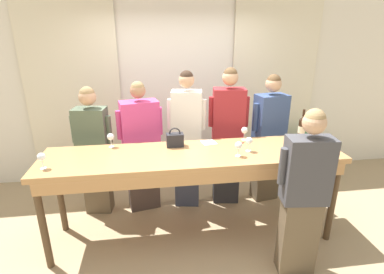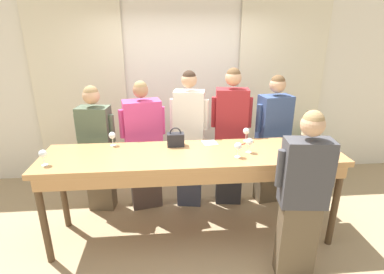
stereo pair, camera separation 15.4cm
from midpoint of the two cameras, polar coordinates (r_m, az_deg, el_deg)
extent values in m
plane|color=tan|center=(3.68, 1.37, -17.93)|extent=(18.00, 18.00, 0.00)
cube|color=silver|center=(4.63, -0.83, 9.32)|extent=(12.00, 0.06, 2.80)
cube|color=beige|center=(4.71, -19.51, 7.67)|extent=(1.32, 0.03, 2.69)
cube|color=beige|center=(4.92, 17.18, 8.42)|extent=(1.32, 0.03, 2.69)
cube|color=#B27F4C|center=(3.16, 1.52, -3.52)|extent=(3.14, 0.75, 0.06)
cube|color=#B27F4C|center=(2.88, 2.33, -7.99)|extent=(3.01, 0.03, 0.12)
cylinder|color=#4C3823|center=(3.34, -25.20, -14.31)|extent=(0.07, 0.07, 0.97)
cylinder|color=#4C3823|center=(3.63, 26.69, -11.64)|extent=(0.07, 0.07, 0.97)
cylinder|color=#4C3823|center=(3.82, -22.32, -9.36)|extent=(0.07, 0.07, 0.97)
cylinder|color=#4C3823|center=(4.08, 22.45, -7.45)|extent=(0.07, 0.07, 0.97)
cylinder|color=black|center=(3.78, 21.90, 1.18)|extent=(0.08, 0.08, 0.21)
cone|color=black|center=(3.74, 22.15, 3.04)|extent=(0.08, 0.08, 0.05)
cylinder|color=black|center=(3.73, 22.28, 3.99)|extent=(0.03, 0.03, 0.08)
cylinder|color=beige|center=(3.78, 21.88, 1.02)|extent=(0.08, 0.08, 0.08)
cube|color=#232328|center=(3.31, -1.82, -0.53)|extent=(0.19, 0.11, 0.15)
torus|color=#232328|center=(3.28, -1.83, 0.78)|extent=(0.13, 0.01, 0.13)
cylinder|color=white|center=(3.09, 10.07, -3.76)|extent=(0.06, 0.06, 0.00)
cylinder|color=white|center=(3.08, 10.12, -3.01)|extent=(0.01, 0.01, 0.08)
sphere|color=white|center=(3.05, 10.21, -1.73)|extent=(0.08, 0.08, 0.08)
cylinder|color=white|center=(3.44, -13.57, -1.55)|extent=(0.06, 0.06, 0.00)
cylinder|color=white|center=(3.42, -13.63, -0.86)|extent=(0.01, 0.01, 0.08)
sphere|color=white|center=(3.40, -13.73, 0.30)|extent=(0.08, 0.08, 0.08)
sphere|color=maroon|center=(3.40, -13.72, 0.15)|extent=(0.05, 0.05, 0.05)
cylinder|color=white|center=(3.55, 11.41, -0.70)|extent=(0.06, 0.06, 0.00)
cylinder|color=white|center=(3.53, 11.46, -0.04)|extent=(0.01, 0.01, 0.08)
sphere|color=white|center=(3.51, 11.54, 1.10)|extent=(0.08, 0.08, 0.08)
cylinder|color=white|center=(3.29, 22.82, -3.63)|extent=(0.06, 0.06, 0.00)
cylinder|color=white|center=(3.27, 22.92, -2.92)|extent=(0.01, 0.01, 0.08)
sphere|color=white|center=(3.25, 23.09, -1.72)|extent=(0.08, 0.08, 0.08)
cylinder|color=white|center=(3.17, -25.00, -4.87)|extent=(0.06, 0.06, 0.00)
cylinder|color=white|center=(3.15, -25.12, -4.14)|extent=(0.01, 0.01, 0.08)
sphere|color=white|center=(3.12, -25.31, -2.90)|extent=(0.08, 0.08, 0.08)
cylinder|color=white|center=(3.23, 12.10, -2.85)|extent=(0.06, 0.06, 0.00)
cylinder|color=white|center=(3.22, 12.15, -2.13)|extent=(0.01, 0.01, 0.08)
sphere|color=white|center=(3.19, 12.25, -0.90)|extent=(0.08, 0.08, 0.08)
cube|color=white|center=(3.43, 4.68, -1.10)|extent=(0.18, 0.18, 0.00)
cylinder|color=maroon|center=(3.41, 10.64, -1.45)|extent=(0.12, 0.08, 0.01)
cube|color=brown|center=(4.09, -15.89, -8.12)|extent=(0.34, 0.24, 0.77)
cube|color=#4C5B47|center=(3.82, -16.86, 1.07)|extent=(0.41, 0.29, 0.61)
sphere|color=tan|center=(3.71, -17.54, 7.47)|extent=(0.20, 0.20, 0.20)
sphere|color=#93754C|center=(3.70, -17.59, 8.00)|extent=(0.18, 0.18, 0.18)
cylinder|color=#4C5B47|center=(3.74, -13.91, 1.69)|extent=(0.08, 0.08, 0.34)
cylinder|color=#4C5B47|center=(3.88, -19.84, 1.73)|extent=(0.08, 0.08, 0.34)
cube|color=#473833|center=(4.01, -7.71, -7.78)|extent=(0.42, 0.29, 0.81)
cube|color=#C63D7A|center=(3.73, -8.22, 2.10)|extent=(0.49, 0.34, 0.64)
sphere|color=#9E7051|center=(3.62, -8.57, 8.82)|extent=(0.18, 0.18, 0.18)
sphere|color=#93754C|center=(3.61, -8.60, 9.32)|extent=(0.16, 0.16, 0.16)
cylinder|color=#C63D7A|center=(3.76, -4.54, 3.15)|extent=(0.08, 0.08, 0.35)
cylinder|color=#C63D7A|center=(3.69, -12.04, 2.44)|extent=(0.08, 0.08, 0.35)
cube|color=#383D51|center=(4.00, 0.61, -7.12)|extent=(0.34, 0.25, 0.87)
cube|color=silver|center=(3.71, 0.66, 3.59)|extent=(0.40, 0.29, 0.69)
sphere|color=tan|center=(3.61, 0.69, 10.80)|extent=(0.19, 0.19, 0.19)
sphere|color=#332319|center=(3.60, 0.69, 11.31)|extent=(0.16, 0.16, 0.16)
cylinder|color=silver|center=(3.69, 3.84, 4.27)|extent=(0.08, 0.08, 0.38)
cylinder|color=silver|center=(3.72, -2.50, 4.42)|extent=(0.08, 0.08, 0.38)
cube|color=#28282D|center=(4.09, 8.12, -6.70)|extent=(0.36, 0.24, 0.87)
cube|color=maroon|center=(3.80, 8.69, 3.91)|extent=(0.42, 0.28, 0.69)
sphere|color=tan|center=(3.70, 9.09, 11.08)|extent=(0.20, 0.20, 0.20)
sphere|color=brown|center=(3.69, 9.11, 11.61)|extent=(0.17, 0.17, 0.17)
cylinder|color=maroon|center=(3.82, 12.02, 4.58)|extent=(0.08, 0.08, 0.38)
cylinder|color=maroon|center=(3.77, 5.40, 4.74)|extent=(0.08, 0.08, 0.38)
cube|color=brown|center=(4.25, 15.48, -6.53)|extent=(0.36, 0.26, 0.82)
cube|color=#334775|center=(3.99, 16.45, 2.99)|extent=(0.43, 0.31, 0.65)
sphere|color=tan|center=(3.89, 17.12, 9.48)|extent=(0.20, 0.20, 0.20)
sphere|color=brown|center=(3.88, 17.17, 9.99)|extent=(0.18, 0.18, 0.18)
cylinder|color=#334775|center=(4.09, 19.13, 3.83)|extent=(0.08, 0.08, 0.36)
cylinder|color=#334775|center=(3.87, 13.76, 3.48)|extent=(0.08, 0.08, 0.36)
cube|color=brown|center=(3.16, 20.61, -17.83)|extent=(0.36, 0.22, 0.78)
cube|color=#3D3D42|center=(2.80, 22.34, -6.43)|extent=(0.42, 0.26, 0.61)
sphere|color=tan|center=(2.65, 23.58, 2.14)|extent=(0.20, 0.20, 0.20)
sphere|color=#93754C|center=(2.64, 23.68, 2.85)|extent=(0.17, 0.17, 0.17)
cylinder|color=#3D3D42|center=(2.71, 18.06, -5.69)|extent=(0.08, 0.08, 0.34)
cylinder|color=#3D3D42|center=(2.87, 26.62, -5.44)|extent=(0.08, 0.08, 0.34)
cylinder|color=#935B3D|center=(5.22, 22.26, -5.76)|extent=(0.24, 0.24, 0.24)
ellipsoid|color=#38753D|center=(5.09, 22.78, -2.14)|extent=(0.37, 0.37, 0.52)
camera|label=1|loc=(0.08, -88.61, 0.51)|focal=28.00mm
camera|label=2|loc=(0.08, 91.39, -0.51)|focal=28.00mm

